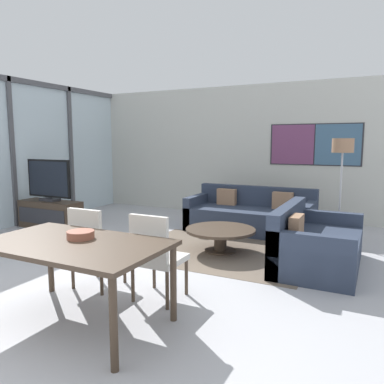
# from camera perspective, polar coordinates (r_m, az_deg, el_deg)

# --- Properties ---
(wall_back) EXTENTS (7.74, 0.09, 2.80)m
(wall_back) POSITION_cam_1_polar(r_m,az_deg,el_deg) (8.27, 7.00, 6.22)
(wall_back) COLOR silver
(wall_back) RESTS_ON ground_plane
(window_wall_left) EXTENTS (0.07, 5.98, 2.80)m
(window_wall_left) POSITION_cam_1_polar(r_m,az_deg,el_deg) (7.83, -25.86, 6.37)
(window_wall_left) COLOR silver
(window_wall_left) RESTS_ON ground_plane
(area_rug) EXTENTS (2.58, 1.91, 0.01)m
(area_rug) POSITION_cam_1_polar(r_m,az_deg,el_deg) (5.59, 4.33, -9.02)
(area_rug) COLOR #706051
(area_rug) RESTS_ON ground_plane
(tv_console) EXTENTS (1.24, 0.45, 0.51)m
(tv_console) POSITION_cam_1_polar(r_m,az_deg,el_deg) (7.50, -20.75, -3.21)
(tv_console) COLOR #423326
(tv_console) RESTS_ON ground_plane
(television) EXTENTS (1.02, 0.20, 0.77)m
(television) POSITION_cam_1_polar(r_m,az_deg,el_deg) (7.42, -20.98, 1.63)
(television) COLOR #2D2D33
(television) RESTS_ON tv_console
(sofa_main) EXTENTS (2.21, 0.97, 0.78)m
(sofa_main) POSITION_cam_1_polar(r_m,az_deg,el_deg) (6.87, 8.99, -3.69)
(sofa_main) COLOR #2D384C
(sofa_main) RESTS_ON ground_plane
(sofa_side) EXTENTS (0.97, 1.64, 0.78)m
(sofa_side) POSITION_cam_1_polar(r_m,az_deg,el_deg) (5.14, 17.85, -7.84)
(sofa_side) COLOR #2D384C
(sofa_side) RESTS_ON ground_plane
(coffee_table) EXTENTS (1.02, 1.02, 0.35)m
(coffee_table) POSITION_cam_1_polar(r_m,az_deg,el_deg) (5.52, 4.36, -6.44)
(coffee_table) COLOR #423326
(coffee_table) RESTS_ON ground_plane
(dining_table) EXTENTS (1.63, 0.97, 0.74)m
(dining_table) POSITION_cam_1_polar(r_m,az_deg,el_deg) (3.46, -17.59, -8.39)
(dining_table) COLOR #423326
(dining_table) RESTS_ON ground_plane
(dining_chair_left) EXTENTS (0.46, 0.46, 0.90)m
(dining_chair_left) POSITION_cam_1_polar(r_m,az_deg,el_deg) (4.25, -14.81, -7.66)
(dining_chair_left) COLOR beige
(dining_chair_left) RESTS_ON ground_plane
(dining_chair_centre) EXTENTS (0.46, 0.46, 0.90)m
(dining_chair_centre) POSITION_cam_1_polar(r_m,az_deg,el_deg) (3.80, -5.57, -9.25)
(dining_chair_centre) COLOR beige
(dining_chair_centre) RESTS_ON ground_plane
(fruit_bowl) EXTENTS (0.25, 0.25, 0.07)m
(fruit_bowl) POSITION_cam_1_polar(r_m,az_deg,el_deg) (3.53, -16.62, -6.17)
(fruit_bowl) COLOR #995642
(fruit_bowl) RESTS_ON dining_table
(floor_lamp) EXTENTS (0.33, 0.33, 1.66)m
(floor_lamp) POSITION_cam_1_polar(r_m,az_deg,el_deg) (6.29, 21.94, 5.25)
(floor_lamp) COLOR #2D2D33
(floor_lamp) RESTS_ON ground_plane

